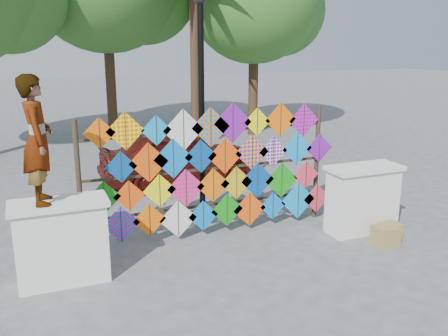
{
  "coord_description": "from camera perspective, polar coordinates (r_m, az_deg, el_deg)",
  "views": [
    {
      "loc": [
        -3.05,
        -7.47,
        3.58
      ],
      "look_at": [
        0.22,
        0.6,
        1.29
      ],
      "focal_mm": 40.0,
      "sensor_mm": 36.0,
      "label": 1
    }
  ],
  "objects": [
    {
      "name": "kite_rack",
      "position": [
        9.09,
        -0.95,
        -0.27
      ],
      "size": [
        4.92,
        0.24,
        2.45
      ],
      "color": "#32291C",
      "rests_on": "ground"
    },
    {
      "name": "sedan",
      "position": [
        12.59,
        -4.97,
        1.39
      ],
      "size": [
        4.05,
        1.64,
        1.38
      ],
      "primitive_type": "imported",
      "rotation": [
        0.0,
        0.0,
        1.58
      ],
      "color": "#56130E",
      "rests_on": "ground"
    },
    {
      "name": "parapet_left",
      "position": [
        7.84,
        -18.06,
        -7.97
      ],
      "size": [
        1.4,
        0.65,
        1.28
      ],
      "color": "silver",
      "rests_on": "ground"
    },
    {
      "name": "lamppost",
      "position": [
        10.08,
        -2.61,
        9.66
      ],
      "size": [
        0.28,
        0.28,
        4.46
      ],
      "color": "black",
      "rests_on": "ground"
    },
    {
      "name": "cardboard_box_near",
      "position": [
        9.33,
        17.96,
        -7.41
      ],
      "size": [
        0.4,
        0.36,
        0.36
      ],
      "primitive_type": "cube",
      "color": "#A18A4E",
      "rests_on": "ground"
    },
    {
      "name": "vendor_woman",
      "position": [
        7.4,
        -20.56,
        2.99
      ],
      "size": [
        0.47,
        0.69,
        1.83
      ],
      "primitive_type": "imported",
      "rotation": [
        0.0,
        0.0,
        1.52
      ],
      "color": "#99999E",
      "rests_on": "parapet_left"
    },
    {
      "name": "ground",
      "position": [
        8.82,
        0.13,
        -9.21
      ],
      "size": [
        80.0,
        80.0,
        0.0
      ],
      "primitive_type": "plane",
      "color": "gray",
      "rests_on": "ground"
    },
    {
      "name": "cardboard_box_far",
      "position": [
        9.69,
        18.47,
        -6.83
      ],
      "size": [
        0.34,
        0.32,
        0.29
      ],
      "primitive_type": "cube",
      "color": "#A18A4E",
      "rests_on": "ground"
    },
    {
      "name": "parapet_right",
      "position": [
        9.72,
        15.53,
        -3.38
      ],
      "size": [
        1.4,
        0.65,
        1.28
      ],
      "color": "silver",
      "rests_on": "ground"
    }
  ]
}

